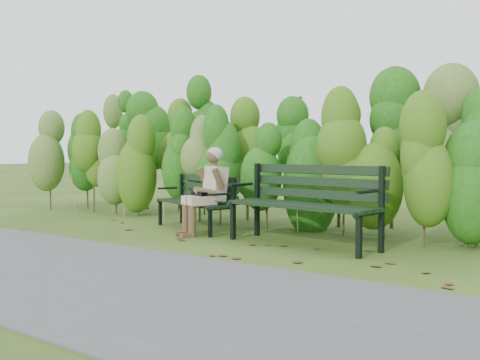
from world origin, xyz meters
The scene contains 7 objects.
ground centered at (0.00, 0.00, 0.00)m, with size 80.00×80.00×0.00m, color #314815.
footpath centered at (0.00, -2.20, 0.01)m, with size 60.00×2.50×0.01m, color #474749.
hedge_band centered at (0.00, 1.86, 1.26)m, with size 11.04×1.67×2.42m.
leaf_litter centered at (-0.66, -0.21, 0.00)m, with size 5.80×2.17×0.01m.
bench_left centered at (-0.98, 0.70, 0.45)m, with size 1.61×0.98×0.77m.
bench_right centered at (0.91, 0.46, 0.56)m, with size 1.98×0.86×0.96m.
seated_woman centered at (-0.57, 0.39, 0.65)m, with size 0.54×0.75×1.17m.
Camera 1 is at (4.20, -5.37, 1.12)m, focal length 42.00 mm.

